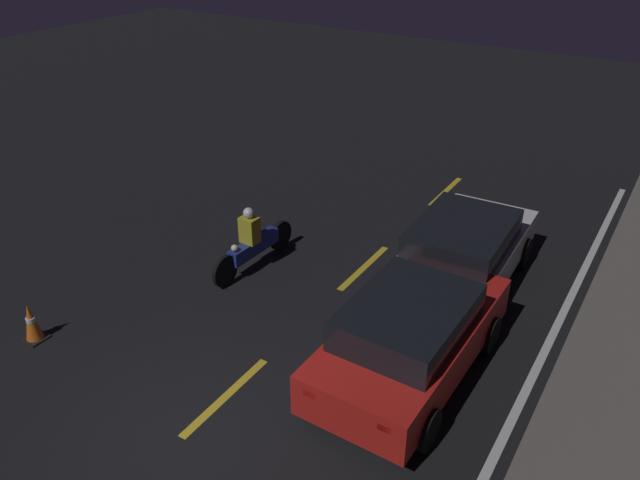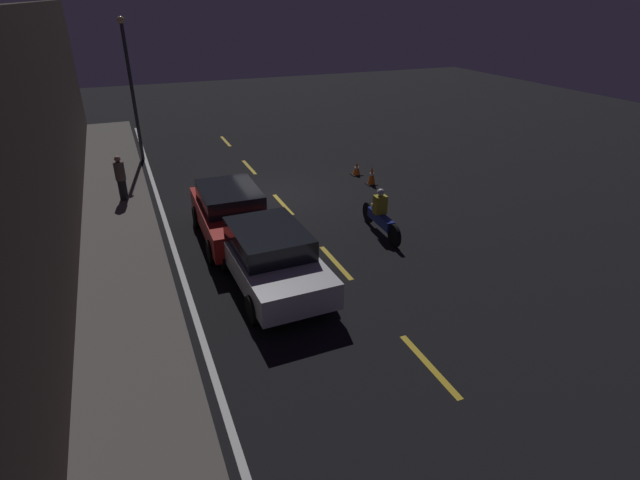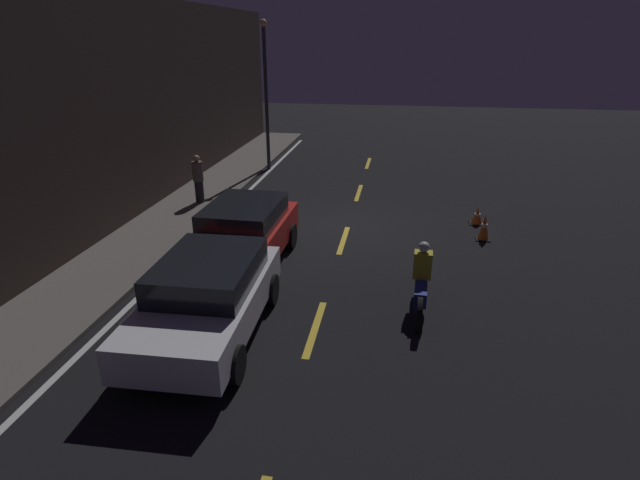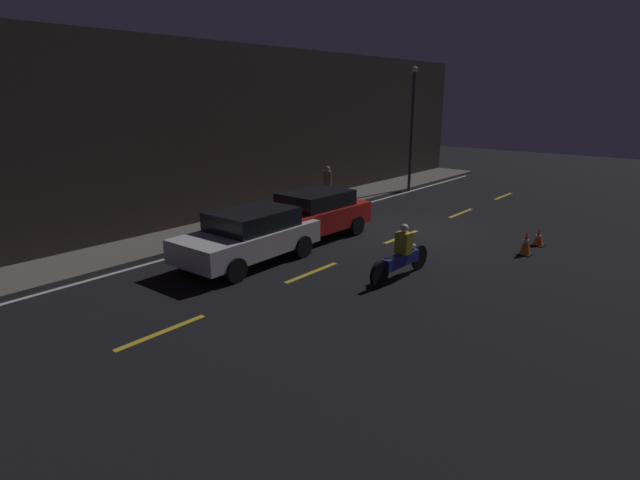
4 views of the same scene
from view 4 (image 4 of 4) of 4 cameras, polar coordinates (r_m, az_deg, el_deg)
name	(u,v)px [view 4 (image 4 of 4)]	position (r m, az deg, el deg)	size (l,w,h in m)	color
ground_plane	(417,231)	(17.47, 10.99, 1.04)	(56.00, 56.00, 0.00)	black
raised_curb	(303,208)	(20.45, -1.98, 3.69)	(28.00, 2.20, 0.10)	#605B56
building_front	(279,129)	(20.87, -4.67, 12.50)	(28.00, 0.30, 6.30)	#382D28
lane_dash_a	(162,332)	(10.45, -17.61, -10.00)	(2.00, 0.14, 0.01)	gold
lane_dash_b	(312,272)	(13.14, -0.93, -3.72)	(2.00, 0.14, 0.01)	gold
lane_dash_c	(401,237)	(16.63, 9.29, 0.37)	(2.00, 0.14, 0.01)	gold
lane_dash_d	(461,213)	(20.52, 15.81, 2.98)	(2.00, 0.14, 0.01)	gold
lane_dash_e	(503,196)	(24.62, 20.23, 4.72)	(2.00, 0.14, 0.01)	gold
lane_solid_kerb	(328,214)	(19.61, 0.95, 3.00)	(25.20, 0.14, 0.01)	silver
sedan_white	(249,235)	(13.89, -8.12, 0.58)	(4.18, 2.07, 1.46)	silver
taxi_red	(313,214)	(16.14, -0.85, 3.03)	(4.11, 1.98, 1.51)	red
motorcycle	(401,257)	(12.76, 9.22, -1.88)	(2.45, 0.37, 1.40)	black
traffic_cone_near	(526,243)	(15.66, 22.46, -0.32)	(0.38, 0.38, 0.73)	black
traffic_cone_mid	(538,237)	(16.86, 23.69, 0.27)	(0.41, 0.41, 0.52)	black
pedestrian	(327,184)	(21.09, 0.86, 6.39)	(0.34, 0.34, 1.55)	black
street_lamp	(412,123)	(24.40, 10.47, 13.02)	(0.28, 0.28, 5.76)	#333338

